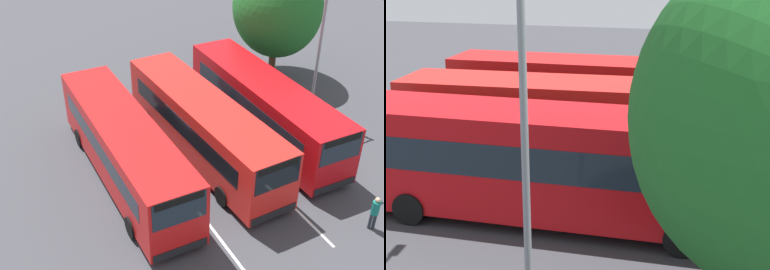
% 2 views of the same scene
% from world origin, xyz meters
% --- Properties ---
extents(ground_plane, '(75.69, 75.69, 0.00)m').
position_xyz_m(ground_plane, '(0.00, 0.00, 0.00)').
color(ground_plane, '#38383D').
extents(bus_far_left, '(11.48, 2.61, 3.11)m').
position_xyz_m(bus_far_left, '(0.28, -3.82, 1.71)').
color(bus_far_left, red).
rests_on(bus_far_left, ground).
extents(bus_center_left, '(11.56, 2.93, 3.11)m').
position_xyz_m(bus_center_left, '(0.20, 0.18, 1.71)').
color(bus_center_left, red).
rests_on(bus_center_left, ground).
extents(bus_center_right, '(11.50, 2.66, 3.11)m').
position_xyz_m(bus_center_right, '(-0.11, 3.89, 1.71)').
color(bus_center_right, '#B70C11').
rests_on(bus_center_right, ground).
extents(street_lamp, '(0.41, 2.60, 8.01)m').
position_xyz_m(street_lamp, '(-0.68, 7.29, 4.61)').
color(street_lamp, gray).
rests_on(street_lamp, ground).
extents(lane_stripe_outer_left, '(16.15, 0.28, 0.01)m').
position_xyz_m(lane_stripe_outer_left, '(0.00, -1.89, 0.00)').
color(lane_stripe_outer_left, silver).
rests_on(lane_stripe_outer_left, ground).
extents(lane_stripe_inner_left, '(16.15, 0.28, 0.01)m').
position_xyz_m(lane_stripe_inner_left, '(0.00, 1.89, 0.00)').
color(lane_stripe_inner_left, silver).
rests_on(lane_stripe_inner_left, ground).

